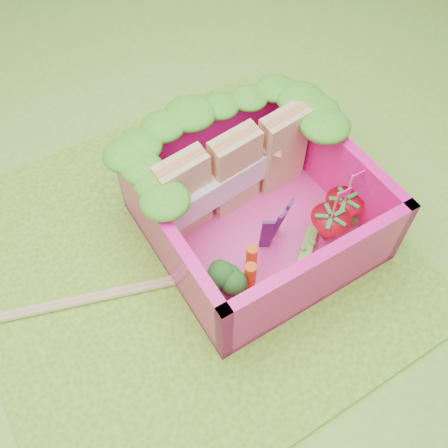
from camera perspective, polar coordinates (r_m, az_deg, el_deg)
ground at (r=3.28m, az=-4.27°, el=-3.68°), size 14.00×14.00×0.00m
placemat at (r=3.26m, az=-4.28°, el=-3.55°), size 2.60×2.60×0.03m
bento_floor at (r=3.33m, az=3.50°, el=-0.48°), size 1.30×1.30×0.05m
bento_box at (r=3.13m, az=3.73°, el=2.13°), size 1.30×1.30×0.55m
lettuce_ruffle at (r=3.13m, az=-0.57°, el=11.41°), size 1.43×0.77×0.11m
sandwich_stack at (r=3.21m, az=1.30°, el=6.04°), size 1.09×0.29×0.60m
broccoli at (r=2.88m, az=-0.30°, el=-6.23°), size 0.34×0.34×0.26m
carrot_sticks at (r=2.98m, az=3.06°, el=-5.21°), size 0.16×0.18×0.28m
purple_wedges at (r=3.08m, az=5.82°, el=-0.35°), size 0.23×0.10×0.38m
strawberry_left at (r=3.20m, az=11.79°, el=-0.56°), size 0.25×0.25×0.49m
strawberry_right at (r=3.30m, az=13.26°, el=1.40°), size 0.24×0.24×0.48m
snap_peas at (r=3.30m, az=11.31°, el=-1.04°), size 0.62×0.32×0.05m
chopsticks at (r=3.22m, az=-20.03°, el=-9.02°), size 1.95×0.66×0.04m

